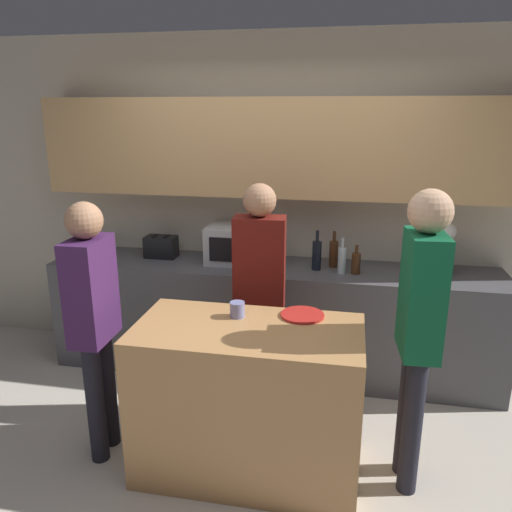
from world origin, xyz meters
name	(u,v)px	position (x,y,z in m)	size (l,w,h in m)	color
ground_plane	(233,483)	(0.00, 0.00, 0.00)	(14.00, 14.00, 0.00)	beige
back_wall	(278,182)	(0.00, 1.66, 1.54)	(6.40, 0.40, 2.70)	beige
back_counter	(271,318)	(0.00, 1.39, 0.45)	(3.60, 0.62, 0.91)	#4C4C51
kitchen_island	(248,400)	(0.06, 0.16, 0.46)	(1.30, 0.67, 0.93)	#B27F4C
microwave	(240,244)	(-0.28, 1.46, 1.06)	(0.52, 0.39, 0.30)	#B7BABC
toaster	(161,247)	(-0.96, 1.46, 1.00)	(0.26, 0.16, 0.18)	black
potted_plant	(446,248)	(1.32, 1.46, 1.10)	(0.14, 0.14, 0.39)	#333D4C
bottle_0	(317,255)	(0.35, 1.37, 1.03)	(0.07, 0.07, 0.31)	black
bottle_1	(334,253)	(0.48, 1.47, 1.02)	(0.07, 0.07, 0.29)	#472814
bottle_2	(342,260)	(0.55, 1.31, 1.01)	(0.06, 0.06, 0.28)	silver
bottle_3	(356,263)	(0.66, 1.32, 0.99)	(0.07, 0.07, 0.22)	#472814
plate_on_island	(302,315)	(0.35, 0.38, 0.94)	(0.26, 0.26, 0.01)	red
cup_0	(237,310)	(-0.03, 0.30, 0.98)	(0.09, 0.09, 0.09)	#797DB1
person_left	(259,283)	(0.02, 0.75, 0.99)	(0.35, 0.22, 1.66)	black
person_center	(420,318)	(0.99, 0.22, 1.04)	(0.23, 0.35, 1.74)	black
person_right	(93,312)	(-0.87, 0.14, 0.96)	(0.21, 0.34, 1.62)	black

